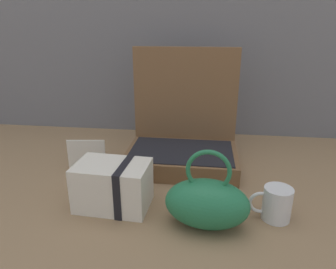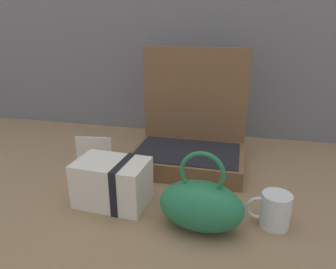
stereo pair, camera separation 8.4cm
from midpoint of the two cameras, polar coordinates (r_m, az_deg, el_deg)
The scene contains 6 objects.
ground_plane at distance 0.94m, azimuth -3.81°, elevation -10.63°, with size 6.00×6.00×0.00m, color #8C6D4C.
open_suitcase at distance 1.09m, azimuth 0.60°, elevation -0.55°, with size 0.38×0.28×0.40m.
teal_pouch_handbag at distance 0.77m, azimuth 4.14°, elevation -12.68°, with size 0.22×0.14×0.21m.
cream_toiletry_bag at distance 0.86m, azimuth -12.84°, elevation -9.33°, with size 0.20×0.14×0.13m.
coffee_mug at distance 0.84m, azimuth 16.83°, elevation -12.36°, with size 0.11×0.07×0.09m.
info_card_left at distance 1.09m, azimuth -17.13°, elevation -3.86°, with size 0.13×0.01×0.11m, color silver.
Camera 1 is at (0.12, -0.80, 0.48)m, focal length 32.56 mm.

